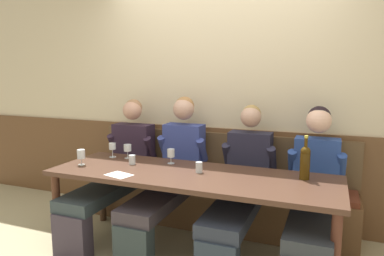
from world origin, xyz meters
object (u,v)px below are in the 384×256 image
object	(u,v)px
person_center_right_seat	(117,167)
wine_glass_mid_left	(171,154)
wall_bench	(214,199)
person_right_seat	(314,188)
wine_glass_left_end	(128,148)
wine_bottle_amber_mid	(305,161)
wine_glass_near_bucket	(81,155)
water_tumbler_center	(199,167)
water_tumbler_left	(132,160)
person_center_left_seat	(171,169)
wine_glass_right_end	(112,147)
person_left_seat	(241,182)
dining_table	(191,182)

from	to	relation	value
person_center_right_seat	wine_glass_mid_left	xyz separation A→B (m)	(0.64, -0.06, 0.20)
wall_bench	person_right_seat	xyz separation A→B (m)	(0.97, -0.35, 0.35)
wine_glass_left_end	wine_bottle_amber_mid	bearing A→B (deg)	-2.97
wine_glass_near_bucket	wall_bench	bearing A→B (deg)	36.54
wine_glass_near_bucket	water_tumbler_center	bearing A→B (deg)	8.47
water_tumbler_left	wine_glass_mid_left	bearing A→B (deg)	25.53
person_center_left_seat	wine_glass_right_end	size ratio (longest dim) A/B	9.21
person_center_left_seat	wine_glass_left_end	size ratio (longest dim) A/B	9.63
person_center_right_seat	person_center_left_seat	distance (m)	0.60
wine_glass_left_end	water_tumbler_left	distance (m)	0.25
person_left_seat	water_tumbler_center	distance (m)	0.43
wine_bottle_amber_mid	wine_glass_near_bucket	xyz separation A→B (m)	(-1.93, -0.29, -0.05)
wall_bench	water_tumbler_center	xyz separation A→B (m)	(0.06, -0.60, 0.49)
wall_bench	person_left_seat	size ratio (longest dim) A/B	2.16
wine_glass_left_end	water_tumbler_center	bearing A→B (deg)	-14.58
water_tumbler_center	person_center_right_seat	bearing A→B (deg)	165.90
water_tumbler_center	person_right_seat	bearing A→B (deg)	15.45
person_right_seat	wine_glass_near_bucket	distance (m)	2.05
person_center_right_seat	wine_glass_mid_left	world-z (taller)	person_center_right_seat
wall_bench	person_center_right_seat	size ratio (longest dim) A/B	2.13
wine_glass_right_end	water_tumbler_left	world-z (taller)	wine_glass_right_end
person_left_seat	person_right_seat	distance (m)	0.61
person_right_seat	wine_glass_right_end	bearing A→B (deg)	-178.37
person_center_right_seat	wine_glass_left_end	size ratio (longest dim) A/B	9.31
wall_bench	water_tumbler_center	distance (m)	0.78
wine_bottle_amber_mid	wine_glass_right_end	distance (m)	1.84
person_center_right_seat	wine_glass_mid_left	bearing A→B (deg)	-5.50
wall_bench	wine_glass_mid_left	world-z (taller)	wall_bench
person_center_left_seat	water_tumbler_left	world-z (taller)	person_center_left_seat
person_center_left_seat	wine_bottle_amber_mid	bearing A→B (deg)	-6.37
person_center_right_seat	person_left_seat	distance (m)	1.29
person_center_left_seat	wine_glass_right_end	xyz separation A→B (m)	(-0.61, -0.07, 0.18)
wine_glass_mid_left	person_left_seat	bearing A→B (deg)	5.06
wine_bottle_amber_mid	water_tumbler_center	xyz separation A→B (m)	(-0.84, -0.13, -0.10)
person_center_left_seat	wine_glass_left_end	world-z (taller)	person_center_left_seat
wine_glass_mid_left	water_tumbler_center	bearing A→B (deg)	-28.13
person_right_seat	wine_bottle_amber_mid	size ratio (longest dim) A/B	3.62
water_tumbler_center	water_tumbler_left	xyz separation A→B (m)	(-0.67, 0.03, -0.00)
dining_table	wine_glass_left_end	size ratio (longest dim) A/B	17.66
person_left_seat	water_tumbler_left	distance (m)	1.01
dining_table	person_left_seat	world-z (taller)	person_left_seat
wine_glass_mid_left	water_tumbler_center	world-z (taller)	wine_glass_mid_left
person_center_left_seat	person_left_seat	xyz separation A→B (m)	(0.69, -0.02, -0.04)
wine_bottle_amber_mid	wine_glass_near_bucket	bearing A→B (deg)	-171.42
dining_table	water_tumbler_left	bearing A→B (deg)	172.59
water_tumbler_left	person_center_right_seat	bearing A→B (deg)	145.52
person_right_seat	wine_glass_near_bucket	xyz separation A→B (m)	(-2.00, -0.41, 0.19)
wine_glass_right_end	water_tumbler_center	bearing A→B (deg)	-11.27
wall_bench	wine_bottle_amber_mid	size ratio (longest dim) A/B	7.78
wine_glass_mid_left	wine_glass_near_bucket	world-z (taller)	wine_glass_near_bucket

